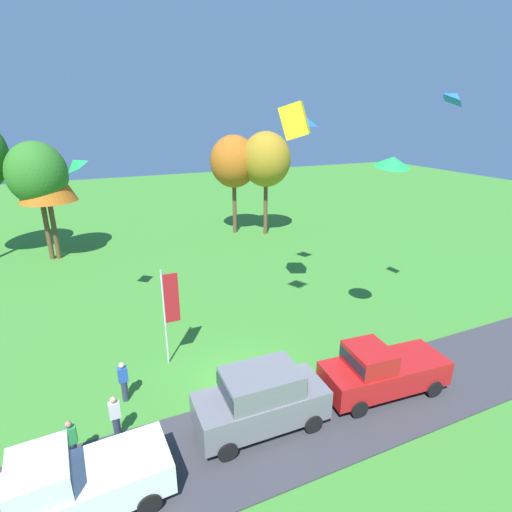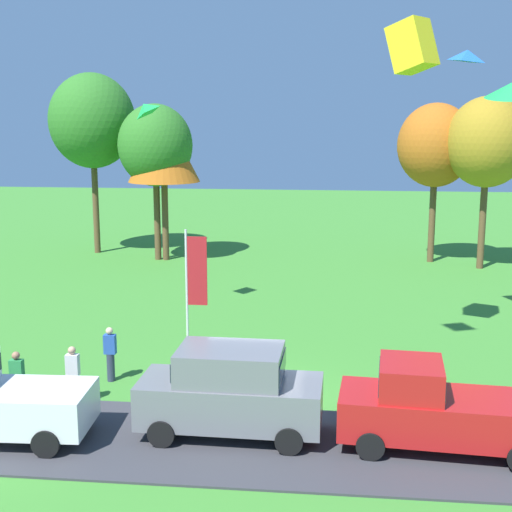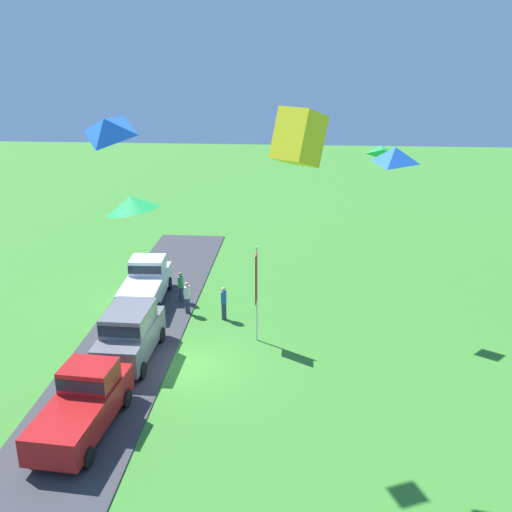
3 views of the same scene
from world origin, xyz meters
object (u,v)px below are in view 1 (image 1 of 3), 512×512
at_px(kite_diamond_over_trees, 457,97).
at_px(kite_box_trailing_tail, 295,121).
at_px(tree_far_left, 234,162).
at_px(car_pickup_near_entrance, 69,485).
at_px(kite_delta_topmost, 393,162).
at_px(tree_center_back, 266,160).
at_px(kite_diamond_high_left, 73,164).
at_px(person_watching_sky, 72,443).
at_px(person_on_lawn, 124,381).
at_px(person_beside_suv, 116,417).
at_px(kite_diamond_high_right, 307,122).
at_px(car_suv_by_flagpole, 261,398).
at_px(tree_lone_near, 44,174).
at_px(tree_right_of_center, 37,174).
at_px(flag_banner, 169,305).
at_px(car_pickup_far_end, 380,370).

bearing_deg(kite_diamond_over_trees, kite_box_trailing_tail, 147.97).
height_order(tree_far_left, kite_box_trailing_tail, kite_box_trailing_tail).
relative_size(car_pickup_near_entrance, kite_delta_topmost, 3.55).
bearing_deg(tree_center_back, car_pickup_near_entrance, -126.10).
height_order(tree_far_left, kite_diamond_high_left, tree_far_left).
bearing_deg(person_watching_sky, person_on_lawn, 53.53).
height_order(person_beside_suv, kite_diamond_high_right, kite_diamond_high_right).
distance_m(person_watching_sky, tree_center_back, 27.17).
height_order(car_suv_by_flagpole, kite_delta_topmost, kite_delta_topmost).
xyz_separation_m(kite_diamond_high_right, kite_delta_topmost, (0.01, -6.83, -1.39)).
height_order(tree_lone_near, tree_center_back, tree_center_back).
xyz_separation_m(car_pickup_near_entrance, kite_diamond_high_left, (1.26, 11.43, 7.19)).
bearing_deg(tree_right_of_center, kite_delta_topmost, -53.83).
distance_m(flag_banner, kite_diamond_high_left, 8.17).
xyz_separation_m(car_pickup_near_entrance, tree_lone_near, (-0.80, 23.11, 5.29)).
height_order(car_pickup_near_entrance, kite_diamond_over_trees, kite_diamond_over_trees).
bearing_deg(flag_banner, tree_lone_near, 106.30).
xyz_separation_m(tree_lone_near, kite_delta_topmost, (13.93, -19.66, 2.29)).
bearing_deg(tree_lone_near, kite_diamond_over_trees, -46.98).
distance_m(tree_lone_near, flag_banner, 18.09).
bearing_deg(tree_right_of_center, person_on_lawn, -80.46).
bearing_deg(car_pickup_far_end, tree_center_back, 76.28).
bearing_deg(person_on_lawn, flag_banner, 37.67).
bearing_deg(tree_center_back, car_pickup_far_end, -103.72).
relative_size(person_watching_sky, tree_lone_near, 0.20).
height_order(kite_box_trailing_tail, kite_delta_topmost, kite_box_trailing_tail).
height_order(person_beside_suv, tree_right_of_center, tree_right_of_center).
relative_size(car_suv_by_flagpole, tree_center_back, 0.51).
height_order(car_pickup_far_end, tree_center_back, tree_center_back).
bearing_deg(kite_diamond_high_right, car_suv_by_flagpole, -126.68).
relative_size(person_on_lawn, kite_delta_topmost, 1.20).
height_order(person_watching_sky, tree_right_of_center, tree_right_of_center).
relative_size(tree_lone_near, tree_center_back, 0.93).
height_order(car_pickup_near_entrance, kite_diamond_high_right, kite_diamond_high_right).
distance_m(tree_center_back, flag_banner, 21.01).
bearing_deg(tree_far_left, flag_banner, -118.73).
distance_m(car_suv_by_flagpole, kite_box_trailing_tail, 12.30).
relative_size(person_on_lawn, kite_diamond_high_right, 1.79).
height_order(person_watching_sky, tree_lone_near, tree_lone_near).
bearing_deg(flag_banner, kite_box_trailing_tail, 14.54).
relative_size(car_suv_by_flagpole, kite_diamond_over_trees, 4.91).
relative_size(flag_banner, kite_box_trailing_tail, 2.99).
distance_m(car_pickup_near_entrance, kite_box_trailing_tail, 16.27).
relative_size(car_pickup_near_entrance, tree_far_left, 0.58).
bearing_deg(person_beside_suv, person_on_lawn, 75.78).
relative_size(person_beside_suv, kite_box_trailing_tail, 1.14).
bearing_deg(kite_diamond_high_right, person_on_lawn, -152.01).
relative_size(car_suv_by_flagpole, person_on_lawn, 2.71).
relative_size(car_suv_by_flagpole, kite_diamond_high_left, 4.71).
distance_m(car_suv_by_flagpole, tree_right_of_center, 24.01).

